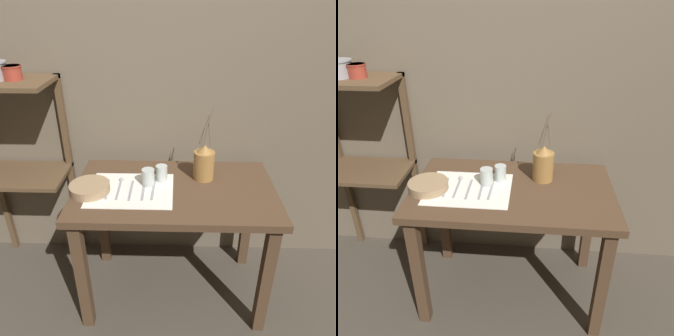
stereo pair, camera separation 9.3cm
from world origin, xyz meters
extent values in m
plane|color=#473F35|center=(0.00, 0.00, 0.00)|extent=(12.00, 12.00, 0.00)
cube|color=#6B5E4C|center=(0.00, 0.43, 1.20)|extent=(7.00, 0.06, 2.40)
cube|color=#4C3523|center=(0.00, 0.00, 0.74)|extent=(1.08, 0.64, 0.04)
cube|color=#4C3523|center=(-0.48, -0.26, 0.36)|extent=(0.06, 0.06, 0.72)
cube|color=#4C3523|center=(0.48, -0.26, 0.36)|extent=(0.06, 0.06, 0.72)
cube|color=#4C3523|center=(-0.48, 0.26, 0.36)|extent=(0.06, 0.06, 0.72)
cube|color=#4C3523|center=(0.48, 0.26, 0.36)|extent=(0.06, 0.06, 0.72)
cube|color=brown|center=(-0.93, 0.21, 0.70)|extent=(0.54, 0.35, 0.02)
cube|color=brown|center=(-0.68, 0.36, 0.64)|extent=(0.04, 0.04, 1.28)
cube|color=white|center=(-0.23, -0.03, 0.76)|extent=(0.44, 0.35, 0.00)
cylinder|color=olive|center=(0.16, 0.11, 0.84)|extent=(0.11, 0.11, 0.16)
cone|color=olive|center=(0.16, 0.11, 0.94)|extent=(0.09, 0.09, 0.04)
cylinder|color=brown|center=(0.15, 0.11, 1.05)|extent=(0.05, 0.04, 0.18)
cylinder|color=brown|center=(0.15, 0.10, 1.03)|extent=(0.03, 0.01, 0.14)
cylinder|color=brown|center=(0.17, 0.09, 1.07)|extent=(0.05, 0.01, 0.21)
cylinder|color=brown|center=(0.18, 0.09, 1.03)|extent=(0.02, 0.02, 0.14)
cylinder|color=brown|center=(0.16, 0.11, 1.02)|extent=(0.01, 0.02, 0.12)
cylinder|color=#9E7F5B|center=(-0.44, -0.05, 0.78)|extent=(0.21, 0.21, 0.05)
cylinder|color=#B7C1BC|center=(-0.14, 0.02, 0.81)|extent=(0.07, 0.07, 0.09)
cylinder|color=#B7C1BC|center=(-0.07, 0.08, 0.80)|extent=(0.06, 0.06, 0.09)
cube|color=#939399|center=(-0.36, -0.03, 0.76)|extent=(0.03, 0.20, 0.00)
cube|color=#939399|center=(-0.30, -0.03, 0.76)|extent=(0.02, 0.20, 0.00)
sphere|color=#939399|center=(-0.30, 0.06, 0.76)|extent=(0.02, 0.02, 0.02)
cube|color=#939399|center=(-0.23, -0.04, 0.76)|extent=(0.01, 0.20, 0.00)
cube|color=#939399|center=(-0.16, -0.04, 0.76)|extent=(0.02, 0.20, 0.00)
sphere|color=#939399|center=(-0.17, 0.06, 0.76)|extent=(0.02, 0.02, 0.02)
cube|color=#939399|center=(-0.11, -0.03, 0.76)|extent=(0.02, 0.20, 0.00)
cylinder|color=#9E3828|center=(-0.85, 0.21, 1.32)|extent=(0.09, 0.09, 0.07)
cylinder|color=#9E3828|center=(-0.85, 0.21, 1.35)|extent=(0.10, 0.10, 0.01)
camera|label=1|loc=(0.01, -1.50, 1.68)|focal=35.00mm
camera|label=2|loc=(0.10, -1.50, 1.68)|focal=35.00mm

